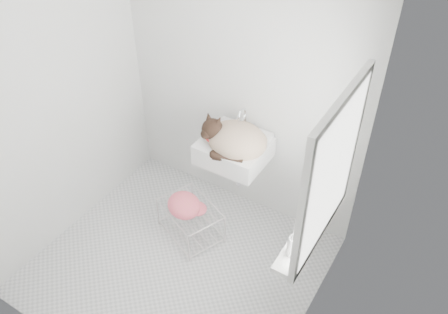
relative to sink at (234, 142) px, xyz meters
The scene contains 15 objects.
floor 1.13m from the sink, 97.28° to the right, with size 2.20×2.00×0.02m, color silver.
back_wall 0.49m from the sink, 109.99° to the left, with size 2.20×0.02×2.50m, color silver.
right_wall 1.31m from the sink, 36.35° to the right, with size 0.02×2.00×2.50m, color silver.
left_wall 1.46m from the sink, 148.22° to the right, with size 0.02×2.00×2.50m, color silver.
window_glass 1.23m from the sink, 28.60° to the right, with size 0.01×0.80×1.00m, color white.
window_frame 1.22m from the sink, 28.97° to the right, with size 0.04×0.90×1.10m, color white.
windowsill 1.06m from the sink, 30.54° to the right, with size 0.16×0.88×0.04m, color white.
sink is the anchor object (origin of this frame).
faucet 0.23m from the sink, 90.00° to the left, with size 0.20×0.14×0.20m, color silver, non-canonical shape.
cat 0.05m from the sink, 61.82° to the right, with size 0.53×0.43×0.33m.
wire_rack 0.83m from the sink, 117.81° to the right, with size 0.53×0.37×0.32m, color beige.
towel 0.71m from the sink, 116.44° to the right, with size 0.33×0.23×0.14m, color orange.
bottle_a 1.22m from the sink, 42.13° to the right, with size 0.07×0.07×0.18m, color white.
bottle_b 1.07m from the sink, 31.92° to the right, with size 0.08×0.08×0.17m, color #1B6477.
bottle_c 0.98m from the sink, 22.71° to the right, with size 0.12×0.12×0.15m, color silver.
Camera 1 is at (1.62, -1.90, 3.15)m, focal length 37.19 mm.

